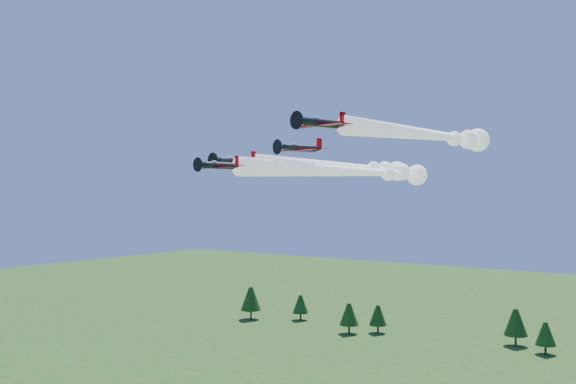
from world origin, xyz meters
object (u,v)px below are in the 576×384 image
Objects in this scene: plane_lead at (357,172)px; plane_left at (348,167)px; plane_right at (433,135)px; plane_slot at (299,148)px.

plane_lead is 9.48m from plane_left.
plane_left is at bearing 168.78° from plane_right.
plane_lead is 1.07× the size of plane_left.
plane_right reaches higher than plane_lead.
plane_left is at bearing 136.23° from plane_lead.
plane_right is at bearing 5.10° from plane_lead.
plane_slot is (-1.63, -13.89, 2.97)m from plane_lead.
plane_right reaches higher than plane_slot.
plane_left reaches higher than plane_lead.
plane_lead is 14.30m from plane_slot.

